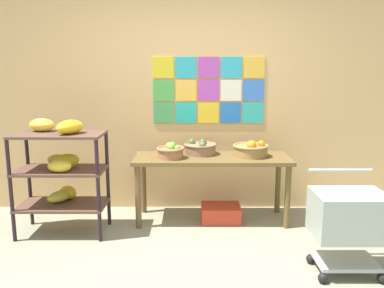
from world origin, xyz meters
name	(u,v)px	position (x,y,z in m)	size (l,w,h in m)	color
back_wall_with_art	(189,91)	(0.00, 1.90, 1.37)	(4.97, 0.07, 2.74)	tan
banana_shelf_unit	(63,165)	(-1.23, 1.14, 0.69)	(0.85, 0.50, 1.14)	black
display_table	(214,165)	(0.26, 1.46, 0.61)	(1.64, 0.58, 0.70)	brown
fruit_basket_centre	(172,151)	(-0.17, 1.41, 0.77)	(0.29, 0.29, 0.16)	#A26C46
fruit_basket_back_right	(202,148)	(0.14, 1.60, 0.77)	(0.36, 0.36, 0.16)	#8A674C
fruit_basket_left	(253,149)	(0.68, 1.49, 0.78)	(0.38, 0.38, 0.18)	olive
produce_crate_under_table	(222,213)	(0.36, 1.43, 0.09)	(0.41, 0.32, 0.17)	red
shopping_cart	(350,218)	(1.28, 0.32, 0.46)	(0.55, 0.46, 0.80)	black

